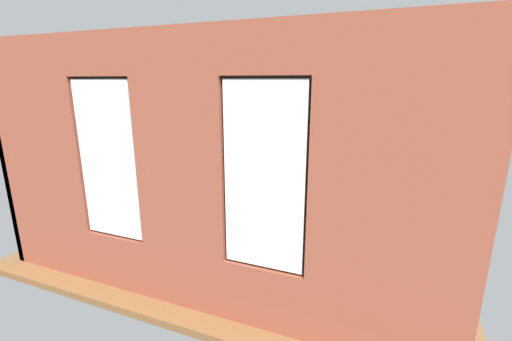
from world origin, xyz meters
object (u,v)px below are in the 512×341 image
object	(u,v)px
potted_plant_mid_room_small	(297,194)
cup_ceramic	(266,201)
coffee_table	(266,206)
potted_plant_by_left_couch	(373,196)
candle_jar	(286,201)
media_console	(139,201)
couch_left	(392,225)
potted_plant_foreground_right	(206,160)
potted_plant_near_tv	(125,193)
remote_silver	(244,202)
remote_gray	(269,205)
tv_flatscreen	(136,174)
couch_by_window	(212,255)
papasan_chair	(252,175)
potted_plant_beside_window_right	(96,223)
table_plant_small	(260,194)

from	to	relation	value
potted_plant_mid_room_small	cup_ceramic	bearing A→B (deg)	61.81
coffee_table	potted_plant_by_left_couch	xyz separation A→B (m)	(-1.81, -1.56, -0.05)
candle_jar	media_console	xyz separation A→B (m)	(3.03, 0.50, -0.25)
candle_jar	couch_left	bearing A→B (deg)	178.70
potted_plant_foreground_right	potted_plant_near_tv	size ratio (longest dim) A/B	1.06
remote_silver	potted_plant_by_left_couch	bearing A→B (deg)	-106.25
couch_left	potted_plant_mid_room_small	bearing A→B (deg)	-113.64
potted_plant_mid_room_small	candle_jar	bearing A→B (deg)	86.57
couch_left	media_console	bearing A→B (deg)	-88.27
remote_gray	tv_flatscreen	distance (m)	2.81
candle_jar	potted_plant_mid_room_small	distance (m)	0.62
couch_left	potted_plant_by_left_couch	world-z (taller)	couch_left
remote_gray	potted_plant_foreground_right	world-z (taller)	potted_plant_foreground_right
couch_by_window	papasan_chair	xyz separation A→B (m)	(0.94, -3.63, 0.12)
tv_flatscreen	candle_jar	bearing A→B (deg)	-170.60
potted_plant_near_tv	potted_plant_beside_window_right	bearing A→B (deg)	94.31
coffee_table	cup_ceramic	world-z (taller)	cup_ceramic
table_plant_small	remote_silver	world-z (taller)	table_plant_small
coffee_table	couch_left	bearing A→B (deg)	-177.90
coffee_table	remote_silver	bearing A→B (deg)	15.06
remote_gray	potted_plant_near_tv	xyz separation A→B (m)	(2.22, 1.20, 0.33)
media_console	potted_plant_near_tv	size ratio (longest dim) A/B	0.74
remote_silver	potted_plant_mid_room_small	xyz separation A→B (m)	(-0.79, -0.85, -0.00)
remote_silver	potted_plant_beside_window_right	distance (m)	2.54
couch_left	remote_silver	size ratio (longest dim) A/B	12.39
cup_ceramic	candle_jar	distance (m)	0.38
candle_jar	remote_silver	bearing A→B (deg)	16.92
potted_plant_near_tv	remote_silver	bearing A→B (deg)	-145.30
potted_plant_foreground_right	remote_gray	bearing A→B (deg)	140.95
coffee_table	candle_jar	distance (m)	0.40
coffee_table	potted_plant_near_tv	xyz separation A→B (m)	(2.12, 1.30, 0.40)
couch_by_window	potted_plant_foreground_right	distance (m)	4.48
cup_ceramic	potted_plant_beside_window_right	world-z (taller)	potted_plant_beside_window_right
table_plant_small	candle_jar	bearing A→B (deg)	-176.15
table_plant_small	remote_gray	distance (m)	0.35
papasan_chair	couch_by_window	bearing A→B (deg)	104.51
remote_gray	media_console	xyz separation A→B (m)	(2.77, 0.28, -0.21)
couch_left	papasan_chair	xyz separation A→B (m)	(3.23, -1.62, 0.12)
tv_flatscreen	potted_plant_by_left_couch	size ratio (longest dim) A/B	1.98
couch_by_window	media_console	bearing A→B (deg)	-30.70
potted_plant_foreground_right	potted_plant_near_tv	bearing A→B (deg)	94.56
table_plant_small	remote_gray	size ratio (longest dim) A/B	1.58
candle_jar	coffee_table	bearing A→B (deg)	18.90
potted_plant_foreground_right	potted_plant_near_tv	xyz separation A→B (m)	(-0.26, 3.20, 0.12)
cup_ceramic	tv_flatscreen	bearing A→B (deg)	8.06
table_plant_small	couch_left	bearing A→B (deg)	179.84
remote_gray	potted_plant_mid_room_small	bearing A→B (deg)	-51.39
potted_plant_foreground_right	potted_plant_beside_window_right	size ratio (longest dim) A/B	1.38
papasan_chair	potted_plant_near_tv	size ratio (longest dim) A/B	0.92
potted_plant_foreground_right	potted_plant_mid_room_small	bearing A→B (deg)	157.30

